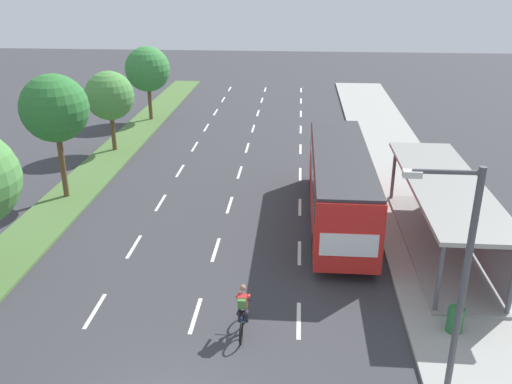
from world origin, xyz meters
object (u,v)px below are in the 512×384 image
object	(u,v)px
bus_shelter	(449,208)
median_tree_third	(55,109)
median_tree_fifth	(148,69)
trash_bin	(455,320)
streetlight	(459,270)
bus	(340,179)
median_tree_fourth	(110,96)
cyclist	(243,312)

from	to	relation	value
bus_shelter	median_tree_third	world-z (taller)	median_tree_third
median_tree_fifth	trash_bin	xyz separation A→B (m)	(16.55, -25.70, -3.37)
median_tree_fifth	trash_bin	distance (m)	30.76
median_tree_third	streetlight	distance (m)	20.37
bus	median_tree_fourth	distance (m)	16.74
median_tree_fourth	trash_bin	bearing A→B (deg)	-46.63
cyclist	streetlight	xyz separation A→B (m)	(5.72, -2.27, 3.10)
bus_shelter	median_tree_fourth	distance (m)	21.68
bus_shelter	trash_bin	bearing A→B (deg)	-100.35
streetlight	bus	bearing A→B (deg)	101.08
trash_bin	median_tree_fifth	bearing A→B (deg)	122.77
cyclist	trash_bin	xyz separation A→B (m)	(6.75, 0.41, -0.22)
bus_shelter	bus	bearing A→B (deg)	149.82
median_tree_third	median_tree_fifth	bearing A→B (deg)	88.72
cyclist	median_tree_fifth	bearing A→B (deg)	110.57
median_tree_third	streetlight	world-z (taller)	streetlight
median_tree_fifth	streetlight	world-z (taller)	streetlight
bus_shelter	median_tree_fifth	size ratio (longest dim) A/B	1.94
median_tree_fourth	trash_bin	size ratio (longest dim) A/B	5.90
bus	trash_bin	world-z (taller)	bus
cyclist	streetlight	bearing A→B (deg)	-21.63
bus_shelter	bus	distance (m)	4.95
median_tree_fifth	trash_bin	bearing A→B (deg)	-57.23
bus_shelter	bus	world-z (taller)	bus
median_tree_fifth	bus_shelter	bearing A→B (deg)	-48.32
streetlight	median_tree_fourth	bearing A→B (deg)	127.65
median_tree_third	streetlight	bearing A→B (deg)	-38.79
median_tree_fourth	streetlight	distance (m)	25.98
streetlight	median_tree_fifth	bearing A→B (deg)	118.67
median_tree_fourth	bus_shelter	bearing A→B (deg)	-33.69
median_tree_fourth	median_tree_fifth	world-z (taller)	median_tree_fifth
bus	median_tree_fourth	xyz separation A→B (m)	(-13.70, 9.50, 1.54)
median_tree_fifth	streetlight	xyz separation A→B (m)	(15.52, -28.38, -0.06)
median_tree_fifth	median_tree_third	bearing A→B (deg)	-91.28
median_tree_fourth	trash_bin	distance (m)	24.80
median_tree_fourth	streetlight	world-z (taller)	streetlight
cyclist	median_tree_third	size ratio (longest dim) A/B	0.29
bus_shelter	median_tree_fourth	world-z (taller)	median_tree_fourth
bus_shelter	median_tree_fifth	xyz separation A→B (m)	(-17.63, 19.80, 2.08)
cyclist	streetlight	size ratio (longest dim) A/B	0.28
median_tree_fifth	cyclist	bearing A→B (deg)	-69.43
bus_shelter	streetlight	world-z (taller)	streetlight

